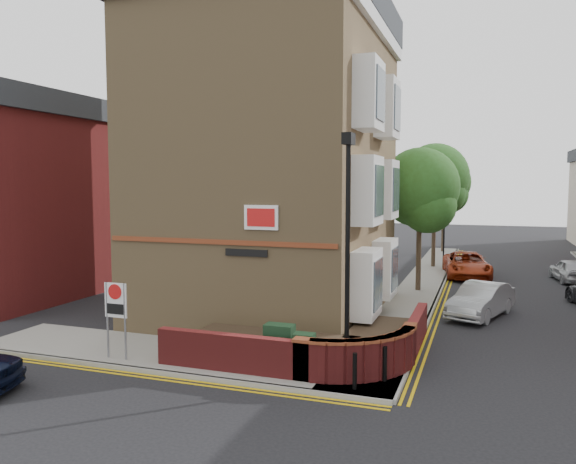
% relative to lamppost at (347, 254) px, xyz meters
% --- Properties ---
extents(ground, '(120.00, 120.00, 0.00)m').
position_rel_lamppost_xyz_m(ground, '(-1.60, -1.20, -3.34)').
color(ground, black).
rests_on(ground, ground).
extents(pavement_corner, '(13.00, 3.00, 0.12)m').
position_rel_lamppost_xyz_m(pavement_corner, '(-5.10, 0.30, -3.28)').
color(pavement_corner, gray).
rests_on(pavement_corner, ground).
extents(pavement_main, '(2.00, 32.00, 0.12)m').
position_rel_lamppost_xyz_m(pavement_main, '(0.40, 14.80, -3.28)').
color(pavement_main, gray).
rests_on(pavement_main, ground).
extents(kerb_side, '(13.00, 0.15, 0.12)m').
position_rel_lamppost_xyz_m(kerb_side, '(-5.10, -1.20, -3.28)').
color(kerb_side, gray).
rests_on(kerb_side, ground).
extents(kerb_main_near, '(0.15, 32.00, 0.12)m').
position_rel_lamppost_xyz_m(kerb_main_near, '(1.40, 14.80, -3.28)').
color(kerb_main_near, gray).
rests_on(kerb_main_near, ground).
extents(yellow_lines_side, '(13.00, 0.28, 0.01)m').
position_rel_lamppost_xyz_m(yellow_lines_side, '(-5.10, -1.45, -3.34)').
color(yellow_lines_side, gold).
rests_on(yellow_lines_side, ground).
extents(yellow_lines_main, '(0.28, 32.00, 0.01)m').
position_rel_lamppost_xyz_m(yellow_lines_main, '(1.65, 14.80, -3.34)').
color(yellow_lines_main, gold).
rests_on(yellow_lines_main, ground).
extents(corner_building, '(8.95, 10.40, 13.60)m').
position_rel_lamppost_xyz_m(corner_building, '(-4.44, 6.80, 2.88)').
color(corner_building, '#90744C').
rests_on(corner_building, ground).
extents(garden_wall, '(6.80, 6.00, 1.20)m').
position_rel_lamppost_xyz_m(garden_wall, '(-1.60, 1.30, -3.34)').
color(garden_wall, maroon).
rests_on(garden_wall, ground).
extents(lamppost, '(0.25, 0.50, 6.30)m').
position_rel_lamppost_xyz_m(lamppost, '(0.00, 0.00, 0.00)').
color(lamppost, black).
rests_on(lamppost, pavement_corner).
extents(utility_cabinet_large, '(0.80, 0.45, 1.20)m').
position_rel_lamppost_xyz_m(utility_cabinet_large, '(-1.90, 0.10, -2.62)').
color(utility_cabinet_large, black).
rests_on(utility_cabinet_large, pavement_corner).
extents(utility_cabinet_small, '(0.55, 0.40, 1.10)m').
position_rel_lamppost_xyz_m(utility_cabinet_small, '(-1.10, -0.20, -2.67)').
color(utility_cabinet_small, black).
rests_on(utility_cabinet_small, pavement_corner).
extents(bollard_near, '(0.11, 0.11, 0.90)m').
position_rel_lamppost_xyz_m(bollard_near, '(0.40, -0.80, -2.77)').
color(bollard_near, black).
rests_on(bollard_near, pavement_corner).
extents(bollard_far, '(0.11, 0.11, 0.90)m').
position_rel_lamppost_xyz_m(bollard_far, '(1.00, -0.00, -2.77)').
color(bollard_far, black).
rests_on(bollard_far, pavement_corner).
extents(zone_sign, '(0.72, 0.07, 2.20)m').
position_rel_lamppost_xyz_m(zone_sign, '(-6.60, -0.70, -1.70)').
color(zone_sign, slate).
rests_on(zone_sign, pavement_corner).
extents(side_building, '(6.40, 10.40, 9.00)m').
position_rel_lamppost_xyz_m(side_building, '(-16.60, 6.80, 1.20)').
color(side_building, maroon).
rests_on(side_building, ground).
extents(tree_near, '(3.64, 3.65, 6.70)m').
position_rel_lamppost_xyz_m(tree_near, '(0.40, 12.85, 1.36)').
color(tree_near, '#382B1E').
rests_on(tree_near, pavement_main).
extents(tree_mid, '(4.03, 4.03, 7.42)m').
position_rel_lamppost_xyz_m(tree_mid, '(0.40, 20.85, 1.85)').
color(tree_mid, '#382B1E').
rests_on(tree_mid, pavement_main).
extents(tree_far, '(3.81, 3.81, 7.00)m').
position_rel_lamppost_xyz_m(tree_far, '(0.40, 28.85, 1.57)').
color(tree_far, '#382B1E').
rests_on(tree_far, pavement_main).
extents(traffic_light_assembly, '(0.20, 0.16, 4.20)m').
position_rel_lamppost_xyz_m(traffic_light_assembly, '(0.80, 23.80, -0.56)').
color(traffic_light_assembly, black).
rests_on(traffic_light_assembly, pavement_main).
extents(silver_car_near, '(2.62, 4.20, 1.31)m').
position_rel_lamppost_xyz_m(silver_car_near, '(3.25, 8.62, -2.69)').
color(silver_car_near, '#9DA1A4').
rests_on(silver_car_near, ground).
extents(red_car_main, '(2.97, 5.20, 1.37)m').
position_rel_lamppost_xyz_m(red_car_main, '(2.42, 18.17, -2.66)').
color(red_car_main, '#992C10').
rests_on(red_car_main, ground).
extents(silver_car_far, '(2.00, 3.79, 1.23)m').
position_rel_lamppost_xyz_m(silver_car_far, '(7.61, 18.34, -2.73)').
color(silver_car_far, '#A2A5AA').
rests_on(silver_car_far, ground).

